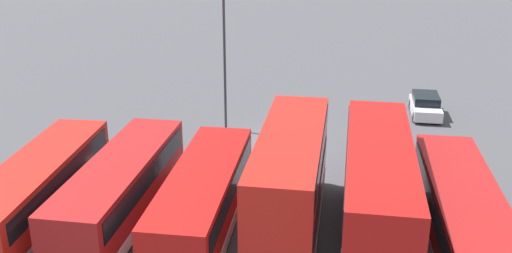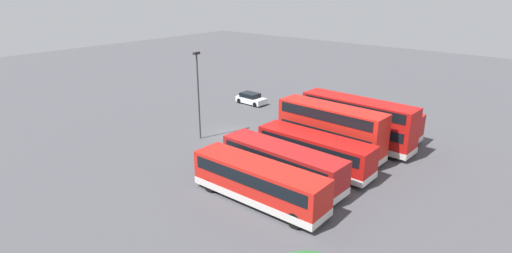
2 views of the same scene
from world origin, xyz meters
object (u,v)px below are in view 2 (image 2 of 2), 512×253
at_px(bus_single_deck_near_end, 368,120).
at_px(bus_single_deck_fourth, 314,150).
at_px(bus_single_deck_fifth, 282,163).
at_px(car_hatchback_silver, 251,99).
at_px(waste_bin_yellow, 306,111).
at_px(bus_double_decker_second, 357,121).
at_px(bus_double_decker_third, 331,129).
at_px(bus_single_deck_sixth, 259,182).
at_px(lamp_post_tall, 198,90).

bearing_deg(bus_single_deck_near_end, bus_single_deck_fourth, 0.91).
distance_m(bus_single_deck_fifth, car_hatchback_silver, 22.32).
xyz_separation_m(bus_single_deck_fourth, waste_bin_yellow, (-11.92, -8.65, -1.14)).
bearing_deg(bus_single_deck_fourth, bus_double_decker_second, 178.24).
xyz_separation_m(bus_single_deck_fifth, waste_bin_yellow, (-15.71, -8.10, -1.15)).
bearing_deg(bus_single_deck_fourth, bus_double_decker_third, -170.40).
height_order(bus_double_decker_third, bus_single_deck_sixth, bus_double_decker_third).
relative_size(bus_single_deck_near_end, bus_double_decker_third, 1.04).
height_order(bus_double_decker_second, waste_bin_yellow, bus_double_decker_second).
relative_size(bus_single_deck_fifth, bus_single_deck_sixth, 1.01).
bearing_deg(waste_bin_yellow, lamp_post_tall, -16.48).
bearing_deg(bus_single_deck_near_end, waste_bin_yellow, -99.25).
bearing_deg(bus_double_decker_second, bus_single_deck_sixth, -0.81).
bearing_deg(bus_single_deck_near_end, lamp_post_tall, -46.16).
distance_m(bus_single_deck_sixth, car_hatchback_silver, 25.25).
bearing_deg(bus_double_decker_second, bus_single_deck_fourth, -1.76).
distance_m(bus_double_decker_second, bus_single_deck_fourth, 7.18).
bearing_deg(bus_single_deck_sixth, bus_single_deck_near_end, -179.42).
bearing_deg(bus_double_decker_third, bus_double_decker_second, 166.83).
bearing_deg(bus_single_deck_fifth, car_hatchback_silver, -133.01).
bearing_deg(waste_bin_yellow, bus_single_deck_fourth, 35.97).
bearing_deg(bus_single_deck_fourth, waste_bin_yellow, -144.03).
height_order(bus_double_decker_third, bus_single_deck_fourth, bus_double_decker_third).
bearing_deg(bus_single_deck_fifth, lamp_post_tall, -101.29).
distance_m(bus_double_decker_second, bus_double_decker_third, 3.63).
relative_size(bus_single_deck_near_end, bus_single_deck_sixth, 1.00).
relative_size(lamp_post_tall, waste_bin_yellow, 9.19).
xyz_separation_m(bus_single_deck_near_end, bus_double_decker_second, (3.40, 0.39, 0.83)).
height_order(bus_single_deck_near_end, bus_single_deck_fifth, same).
xyz_separation_m(car_hatchback_silver, lamp_post_tall, (12.81, 4.27, 4.36)).
relative_size(bus_double_decker_third, bus_single_deck_fifth, 0.95).
bearing_deg(bus_single_deck_near_end, bus_single_deck_sixth, 0.58).
distance_m(bus_single_deck_fourth, waste_bin_yellow, 14.77).
height_order(bus_single_deck_fourth, car_hatchback_silver, bus_single_deck_fourth).
distance_m(bus_double_decker_third, bus_single_deck_fifth, 7.43).
bearing_deg(lamp_post_tall, waste_bin_yellow, 163.52).
height_order(bus_double_decker_second, lamp_post_tall, lamp_post_tall).
xyz_separation_m(bus_single_deck_fourth, bus_single_deck_fifth, (3.79, -0.55, 0.00)).
xyz_separation_m(bus_double_decker_second, bus_double_decker_third, (3.53, -0.83, -0.00)).
height_order(bus_double_decker_third, bus_single_deck_fifth, bus_double_decker_third).
distance_m(bus_double_decker_second, waste_bin_yellow, 10.27).
bearing_deg(waste_bin_yellow, car_hatchback_silver, -86.55).
xyz_separation_m(bus_double_decker_second, bus_single_deck_fourth, (7.13, -0.22, -0.83)).
distance_m(lamp_post_tall, waste_bin_yellow, 14.61).
relative_size(bus_single_deck_sixth, car_hatchback_silver, 2.64).
relative_size(bus_single_deck_near_end, bus_single_deck_fifth, 0.99).
xyz_separation_m(bus_double_decker_second, car_hatchback_silver, (-4.29, -17.07, -1.75)).
xyz_separation_m(bus_double_decker_second, bus_single_deck_fifth, (10.92, -0.76, -0.83)).
bearing_deg(bus_single_deck_sixth, bus_single_deck_fourth, -179.88).
bearing_deg(bus_single_deck_fifth, bus_double_decker_second, 176.00).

